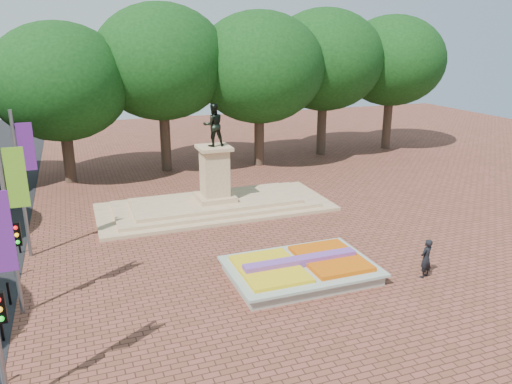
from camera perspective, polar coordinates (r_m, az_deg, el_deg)
ground at (r=23.55m, az=0.76°, el=-7.96°), size 90.00×90.00×0.00m
flower_bed at (r=22.11m, az=5.17°, el=-8.72°), size 6.30×4.30×0.91m
monument at (r=30.31m, az=-4.69°, el=-0.34°), size 14.00×6.00×6.40m
tree_row_back at (r=39.30m, az=-5.65°, el=12.33°), size 44.80×8.80×10.43m
banner_poles at (r=19.69m, az=-26.19°, el=-2.84°), size 0.88×11.17×7.00m
bollard_row at (r=20.89m, az=-26.73°, el=-11.86°), size 0.12×13.12×0.98m
pedestrian at (r=22.98m, az=18.85°, el=-7.20°), size 0.75×0.61×1.77m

